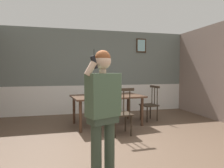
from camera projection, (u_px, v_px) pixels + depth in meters
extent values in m
plane|color=brown|center=(130.00, 150.00, 3.50)|extent=(7.40, 7.40, 0.00)
cube|color=slate|center=(97.00, 58.00, 6.64)|extent=(6.24, 0.12, 1.81)
cube|color=white|center=(97.00, 99.00, 6.74)|extent=(6.24, 0.14, 0.92)
cube|color=white|center=(97.00, 85.00, 6.68)|extent=(6.24, 0.05, 0.06)
cube|color=#382314|center=(141.00, 46.00, 6.91)|extent=(0.35, 0.03, 0.47)
cube|color=#9ED6DE|center=(141.00, 45.00, 6.90)|extent=(0.27, 0.01, 0.39)
cube|color=#4C3323|center=(107.00, 96.00, 5.16)|extent=(1.89, 1.23, 0.04)
cylinder|color=#4C3323|center=(81.00, 117.00, 4.51)|extent=(0.07, 0.07, 0.72)
cylinder|color=#4C3323|center=(142.00, 112.00, 5.07)|extent=(0.07, 0.07, 0.72)
cylinder|color=#4C3323|center=(74.00, 110.00, 5.29)|extent=(0.07, 0.07, 0.72)
cylinder|color=#4C3323|center=(128.00, 106.00, 5.85)|extent=(0.07, 0.07, 0.72)
cube|color=#2D2319|center=(121.00, 114.00, 4.37)|extent=(0.46, 0.46, 0.03)
cube|color=#2D2319|center=(124.00, 90.00, 4.13)|extent=(0.45, 0.05, 0.06)
cylinder|color=#2D2319|center=(117.00, 102.00, 4.11)|extent=(0.02, 0.02, 0.57)
cylinder|color=#2D2319|center=(124.00, 102.00, 4.15)|extent=(0.02, 0.02, 0.57)
cylinder|color=#2D2319|center=(130.00, 101.00, 4.19)|extent=(0.02, 0.02, 0.57)
cylinder|color=#2D2319|center=(110.00, 123.00, 4.50)|extent=(0.04, 0.04, 0.44)
cylinder|color=#2D2319|center=(125.00, 122.00, 4.60)|extent=(0.04, 0.04, 0.44)
cylinder|color=#2D2319|center=(115.00, 127.00, 4.16)|extent=(0.04, 0.04, 0.44)
cylinder|color=#2D2319|center=(131.00, 126.00, 4.26)|extent=(0.04, 0.04, 0.44)
cube|color=#2D2319|center=(149.00, 105.00, 5.61)|extent=(0.48, 0.48, 0.03)
cube|color=#2D2319|center=(155.00, 87.00, 5.66)|extent=(0.11, 0.42, 0.06)
cylinder|color=#2D2319|center=(157.00, 95.00, 5.56)|extent=(0.02, 0.02, 0.53)
cylinder|color=#2D2319|center=(155.00, 95.00, 5.67)|extent=(0.02, 0.02, 0.53)
cylinder|color=#2D2319|center=(152.00, 94.00, 5.79)|extent=(0.02, 0.02, 0.53)
cylinder|color=#2D2319|center=(147.00, 115.00, 5.41)|extent=(0.04, 0.04, 0.42)
cylinder|color=#2D2319|center=(141.00, 112.00, 5.71)|extent=(0.04, 0.04, 0.42)
cylinder|color=#2D2319|center=(157.00, 114.00, 5.54)|extent=(0.04, 0.04, 0.42)
cylinder|color=#2D2319|center=(150.00, 111.00, 5.85)|extent=(0.04, 0.04, 0.42)
cylinder|color=#3A493A|center=(109.00, 144.00, 2.70)|extent=(0.14, 0.14, 0.79)
cylinder|color=#3A493A|center=(96.00, 148.00, 2.58)|extent=(0.14, 0.14, 0.79)
cube|color=#3A493A|center=(103.00, 119.00, 2.62)|extent=(0.43, 0.34, 0.12)
cube|color=#4C664C|center=(103.00, 95.00, 2.60)|extent=(0.47, 0.37, 0.56)
cylinder|color=#4C664C|center=(118.00, 93.00, 2.75)|extent=(0.09, 0.09, 0.53)
cylinder|color=beige|center=(91.00, 69.00, 2.45)|extent=(0.16, 0.09, 0.20)
cylinder|color=beige|center=(103.00, 71.00, 2.58)|extent=(0.09, 0.09, 0.05)
sphere|color=beige|center=(103.00, 61.00, 2.57)|extent=(0.22, 0.22, 0.22)
sphere|color=brown|center=(103.00, 58.00, 2.57)|extent=(0.20, 0.20, 0.20)
cube|color=black|center=(94.00, 62.00, 2.46)|extent=(0.10, 0.07, 0.17)
cylinder|color=black|center=(94.00, 53.00, 2.45)|extent=(0.01, 0.01, 0.08)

